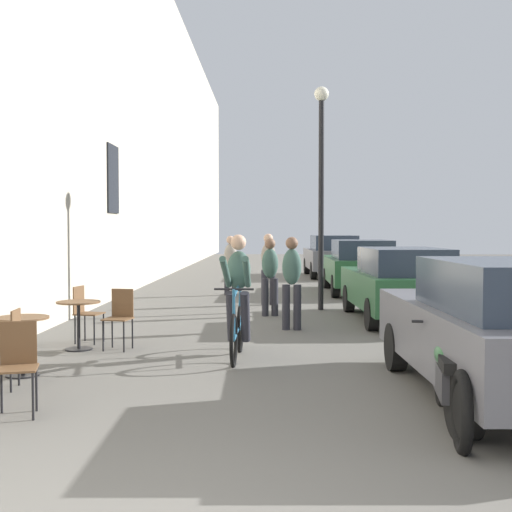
# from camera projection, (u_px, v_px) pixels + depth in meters

# --- Properties ---
(building_facade_left) EXTENTS (0.54, 68.00, 11.21)m
(building_facade_left) POSITION_uv_depth(u_px,v_px,m) (108.00, 82.00, 17.22)
(building_facade_left) COLOR #B7AD99
(building_facade_left) RESTS_ON ground_plane
(cafe_chair_near_toward_street) EXTENTS (0.46, 0.46, 0.89)m
(cafe_chair_near_toward_street) POSITION_uv_depth(u_px,v_px,m) (17.00, 361.00, 6.37)
(cafe_chair_near_toward_street) COLOR black
(cafe_chair_near_toward_street) RESTS_ON ground_plane
(cafe_table_mid) EXTENTS (0.64, 0.64, 0.72)m
(cafe_table_mid) POSITION_uv_depth(u_px,v_px,m) (22.00, 333.00, 8.06)
(cafe_table_mid) COLOR black
(cafe_table_mid) RESTS_ON ground_plane
(cafe_chair_mid_toward_street) EXTENTS (0.42, 0.42, 0.89)m
(cafe_chair_mid_toward_street) POSITION_uv_depth(u_px,v_px,m) (7.00, 343.00, 7.39)
(cafe_chair_mid_toward_street) COLOR black
(cafe_chair_mid_toward_street) RESTS_ON ground_plane
(cafe_table_far) EXTENTS (0.64, 0.64, 0.72)m
(cafe_table_far) POSITION_uv_depth(u_px,v_px,m) (78.00, 315.00, 9.81)
(cafe_table_far) COLOR black
(cafe_table_far) RESTS_ON ground_plane
(cafe_chair_far_toward_street) EXTENTS (0.44, 0.44, 0.89)m
(cafe_chair_far_toward_street) POSITION_uv_depth(u_px,v_px,m) (120.00, 314.00, 9.87)
(cafe_chair_far_toward_street) COLOR black
(cafe_chair_far_toward_street) RESTS_ON ground_plane
(cafe_chair_far_toward_wall) EXTENTS (0.45, 0.45, 0.89)m
(cafe_chair_far_toward_wall) POSITION_uv_depth(u_px,v_px,m) (85.00, 310.00, 10.41)
(cafe_chair_far_toward_wall) COLOR black
(cafe_chair_far_toward_wall) RESTS_ON ground_plane
(cyclist_on_bicycle) EXTENTS (0.52, 1.76, 1.74)m
(cyclist_on_bicycle) POSITION_uv_depth(u_px,v_px,m) (238.00, 299.00, 9.28)
(cyclist_on_bicycle) COLOR black
(cyclist_on_bicycle) RESTS_ON ground_plane
(pedestrian_near) EXTENTS (0.34, 0.25, 1.65)m
(pedestrian_near) POSITION_uv_depth(u_px,v_px,m) (292.00, 278.00, 11.73)
(pedestrian_near) COLOR #26262D
(pedestrian_near) RESTS_ON ground_plane
(pedestrian_mid) EXTENTS (0.38, 0.30, 1.60)m
(pedestrian_mid) POSITION_uv_depth(u_px,v_px,m) (270.00, 272.00, 13.61)
(pedestrian_mid) COLOR #26262D
(pedestrian_mid) RESTS_ON ground_plane
(pedestrian_far) EXTENTS (0.38, 0.29, 1.68)m
(pedestrian_far) POSITION_uv_depth(u_px,v_px,m) (268.00, 265.00, 15.64)
(pedestrian_far) COLOR #26262D
(pedestrian_far) RESTS_ON ground_plane
(pedestrian_furthest) EXTENTS (0.36, 0.27, 1.61)m
(pedestrian_furthest) POSITION_uv_depth(u_px,v_px,m) (231.00, 262.00, 17.91)
(pedestrian_furthest) COLOR #26262D
(pedestrian_furthest) RESTS_ON ground_plane
(street_lamp) EXTENTS (0.32, 0.32, 4.90)m
(street_lamp) POSITION_uv_depth(u_px,v_px,m) (321.00, 169.00, 14.56)
(street_lamp) COLOR black
(street_lamp) RESTS_ON ground_plane
(parked_car_nearest) EXTENTS (1.83, 4.19, 1.48)m
(parked_car_nearest) POSITION_uv_depth(u_px,v_px,m) (502.00, 328.00, 6.87)
(parked_car_nearest) COLOR #595960
(parked_car_nearest) RESTS_ON ground_plane
(parked_car_second) EXTENTS (1.81, 4.07, 1.43)m
(parked_car_second) POSITION_uv_depth(u_px,v_px,m) (399.00, 283.00, 12.85)
(parked_car_second) COLOR #23512D
(parked_car_second) RESTS_ON ground_plane
(parked_car_third) EXTENTS (1.80, 4.20, 1.49)m
(parked_car_third) POSITION_uv_depth(u_px,v_px,m) (360.00, 266.00, 18.49)
(parked_car_third) COLOR #23512D
(parked_car_third) RESTS_ON ground_plane
(parked_car_fourth) EXTENTS (1.94, 4.42, 1.56)m
(parked_car_fourth) POSITION_uv_depth(u_px,v_px,m) (332.00, 255.00, 24.86)
(parked_car_fourth) COLOR #595960
(parked_car_fourth) RESTS_ON ground_plane
(parked_motorcycle) EXTENTS (0.62, 2.14, 0.92)m
(parked_motorcycle) POSITION_uv_depth(u_px,v_px,m) (451.00, 380.00, 6.07)
(parked_motorcycle) COLOR black
(parked_motorcycle) RESTS_ON ground_plane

